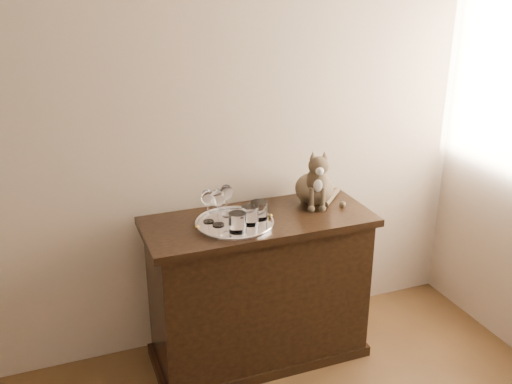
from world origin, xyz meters
TOP-DOWN VIEW (x-y plane):
  - wall_back at (0.00, 2.25)m, footprint 4.00×0.10m
  - sideboard at (0.60, 1.94)m, footprint 1.20×0.50m
  - tray at (0.46, 1.91)m, footprint 0.40×0.40m
  - wine_glass_a at (0.34, 1.97)m, footprint 0.07×0.07m
  - wine_glass_b at (0.45, 2.02)m, footprint 0.06×0.06m
  - wine_glass_c at (0.37, 1.92)m, footprint 0.07×0.07m
  - tumbler_a at (0.53, 1.87)m, footprint 0.09×0.09m
  - tumbler_b at (0.44, 1.81)m, footprint 0.09×0.09m
  - tumbler_c at (0.59, 1.92)m, footprint 0.08×0.08m
  - cat at (0.97, 2.04)m, footprint 0.41×0.39m

SIDE VIEW (x-z plane):
  - sideboard at x=0.60m, z-range 0.00..0.85m
  - tray at x=0.46m, z-range 0.85..0.86m
  - tumbler_c at x=0.59m, z-range 0.86..0.95m
  - tumbler_a at x=0.53m, z-range 0.86..0.95m
  - tumbler_b at x=0.44m, z-range 0.86..0.96m
  - wine_glass_b at x=0.45m, z-range 0.86..1.03m
  - wine_glass_a at x=0.34m, z-range 0.86..1.03m
  - wine_glass_c at x=0.37m, z-range 0.86..1.05m
  - cat at x=0.97m, z-range 0.85..1.18m
  - wall_back at x=0.00m, z-range 0.00..2.70m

